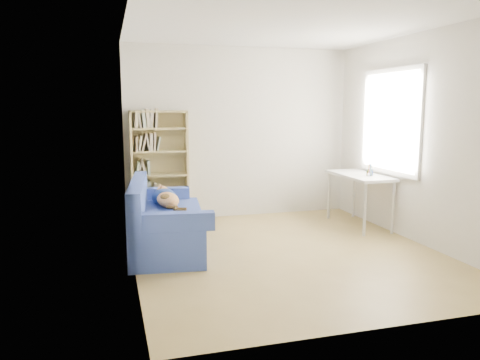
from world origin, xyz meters
name	(u,v)px	position (x,y,z in m)	size (l,w,h in m)	color
ground	(286,252)	(0.00, 0.00, 0.00)	(4.00, 4.00, 0.00)	olive
room_shell	(295,112)	(0.10, 0.03, 1.64)	(3.54, 4.04, 2.62)	silver
sofa	(163,223)	(-1.36, 0.54, 0.32)	(1.00, 1.80, 0.84)	navy
bookshelf	(160,172)	(-1.25, 1.86, 0.76)	(0.82, 0.26, 1.65)	tan
desk	(360,180)	(1.47, 0.90, 0.67)	(0.52, 1.14, 0.75)	white
pen_cup	(370,171)	(1.52, 0.72, 0.81)	(0.09, 0.09, 0.17)	white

